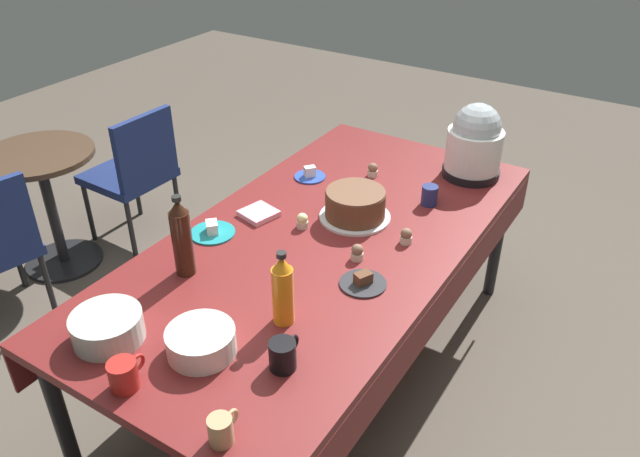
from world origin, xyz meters
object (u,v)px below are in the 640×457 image
object	(u,v)px
glass_salad_bowl	(107,327)
coffee_mug_tan	(221,429)
frosted_layer_cake	(355,205)
coffee_mug_black	(283,355)
dessert_plate_charcoal	(363,282)
round_cafe_table	(46,189)
potluck_table	(320,251)
coffee_mug_navy	(430,195)
dessert_plate_cobalt	(310,175)
maroon_chair_right	(135,169)
ceramic_snack_bowl	(201,342)
cupcake_berry	(406,236)
cupcake_vanilla	(302,221)
coffee_mug_red	(124,375)
soda_bottle_cola	(182,238)
slow_cooker	(475,143)
soda_bottle_orange_juice	(283,290)
cupcake_lemon	(373,170)
dessert_plate_teal	(212,231)
cupcake_cocoa	(357,252)

from	to	relation	value
glass_salad_bowl	coffee_mug_tan	xyz separation A→B (m)	(-0.12, -0.58, -0.00)
frosted_layer_cake	coffee_mug_black	distance (m)	0.94
dessert_plate_charcoal	round_cafe_table	bearing A→B (deg)	86.46
potluck_table	coffee_mug_navy	distance (m)	0.58
frosted_layer_cake	coffee_mug_navy	size ratio (longest dim) A/B	2.73
dessert_plate_cobalt	maroon_chair_right	xyz separation A→B (m)	(-0.04, 1.21, -0.27)
ceramic_snack_bowl	cupcake_berry	size ratio (longest dim) A/B	3.32
cupcake_vanilla	coffee_mug_red	bearing A→B (deg)	-177.06
ceramic_snack_bowl	soda_bottle_cola	xyz separation A→B (m)	(0.30, 0.34, 0.11)
slow_cooker	coffee_mug_red	world-z (taller)	slow_cooker
soda_bottle_orange_juice	cupcake_lemon	bearing A→B (deg)	12.82
soda_bottle_orange_juice	coffee_mug_navy	bearing A→B (deg)	-5.19
dessert_plate_charcoal	soda_bottle_orange_juice	distance (m)	0.37
cupcake_vanilla	maroon_chair_right	world-z (taller)	maroon_chair_right
dessert_plate_teal	maroon_chair_right	distance (m)	1.32
dessert_plate_cobalt	soda_bottle_cola	world-z (taller)	soda_bottle_cola
cupcake_cocoa	cupcake_lemon	xyz separation A→B (m)	(0.66, 0.29, 0.00)
slow_cooker	coffee_mug_black	size ratio (longest dim) A/B	2.84
dessert_plate_cobalt	cupcake_lemon	bearing A→B (deg)	-54.58
dessert_plate_charcoal	coffee_mug_red	distance (m)	0.90
cupcake_lemon	coffee_mug_tan	bearing A→B (deg)	-166.10
frosted_layer_cake	coffee_mug_black	size ratio (longest dim) A/B	2.40
dessert_plate_charcoal	coffee_mug_tan	bearing A→B (deg)	-178.86
frosted_layer_cake	dessert_plate_cobalt	distance (m)	0.44
soda_bottle_cola	cupcake_berry	bearing A→B (deg)	-44.47
maroon_chair_right	dessert_plate_cobalt	bearing A→B (deg)	-88.03
potluck_table	dessert_plate_cobalt	bearing A→B (deg)	37.33
cupcake_vanilla	maroon_chair_right	size ratio (longest dim) A/B	0.08
dessert_plate_charcoal	coffee_mug_black	xyz separation A→B (m)	(-0.51, 0.00, 0.04)
coffee_mug_black	dessert_plate_cobalt	bearing A→B (deg)	29.33
cupcake_vanilla	soda_bottle_cola	distance (m)	0.56
ceramic_snack_bowl	round_cafe_table	xyz separation A→B (m)	(0.72, 1.81, -0.30)
potluck_table	coffee_mug_black	xyz separation A→B (m)	(-0.68, -0.30, 0.11)
potluck_table	maroon_chair_right	distance (m)	1.61
cupcake_vanilla	potluck_table	bearing A→B (deg)	-108.05
cupcake_berry	maroon_chair_right	world-z (taller)	maroon_chair_right
soda_bottle_cola	maroon_chair_right	bearing A→B (deg)	55.07
dessert_plate_teal	ceramic_snack_bowl	bearing A→B (deg)	-142.13
ceramic_snack_bowl	cupcake_vanilla	size ratio (longest dim) A/B	3.32
dessert_plate_teal	round_cafe_table	size ratio (longest dim) A/B	0.26
dessert_plate_charcoal	cupcake_vanilla	distance (m)	0.46
frosted_layer_cake	cupcake_cocoa	bearing A→B (deg)	-148.94
slow_cooker	soda_bottle_orange_juice	xyz separation A→B (m)	(-1.38, 0.15, -0.04)
dessert_plate_cobalt	coffee_mug_black	world-z (taller)	coffee_mug_black
dessert_plate_teal	potluck_table	bearing A→B (deg)	-62.89
dessert_plate_teal	coffee_mug_tan	world-z (taller)	coffee_mug_tan
cupcake_lemon	soda_bottle_cola	bearing A→B (deg)	168.45
coffee_mug_navy	slow_cooker	bearing A→B (deg)	-8.60
dessert_plate_teal	cupcake_berry	size ratio (longest dim) A/B	2.80
cupcake_lemon	coffee_mug_red	size ratio (longest dim) A/B	0.52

